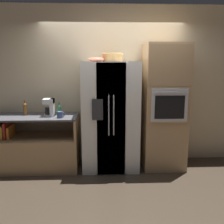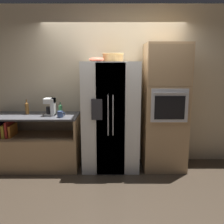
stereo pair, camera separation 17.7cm
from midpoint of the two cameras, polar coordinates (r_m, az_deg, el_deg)
The scene contains 11 objects.
ground_plane at distance 4.45m, azimuth 1.49°, elevation -12.83°, with size 20.00×20.00×0.00m, color #382D23.
wall_back at distance 4.55m, azimuth 1.43°, elevation 6.00°, with size 12.00×0.06×2.80m.
counter_left at distance 4.59m, azimuth -15.96°, elevation -7.94°, with size 1.47×0.68×0.93m.
refrigerator at distance 4.24m, azimuth 0.87°, elevation -0.99°, with size 0.94×0.73×1.83m.
wall_oven at distance 4.35m, azimuth 13.09°, elevation 1.03°, with size 0.70×0.72×2.12m.
wicker_basket at distance 4.25m, azimuth 1.44°, elevation 12.45°, with size 0.36×0.36×0.14m.
fruit_bowl at distance 4.12m, azimuth -2.31°, elevation 11.93°, with size 0.25×0.25×0.07m.
bottle_tall at distance 4.53m, azimuth -17.84°, elevation 0.90°, with size 0.06×0.06×0.26m.
bottle_short at distance 4.40m, azimuth -10.60°, elevation 0.71°, with size 0.07×0.07×0.21m.
mug at distance 4.15m, azimuth -10.55°, elevation -0.50°, with size 0.13×0.09×0.10m.
coffee_maker at distance 4.33m, azimuth -12.67°, elevation 1.34°, with size 0.17×0.21×0.29m.
Camera 2 is at (-0.03, -4.07, 1.81)m, focal length 40.00 mm.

